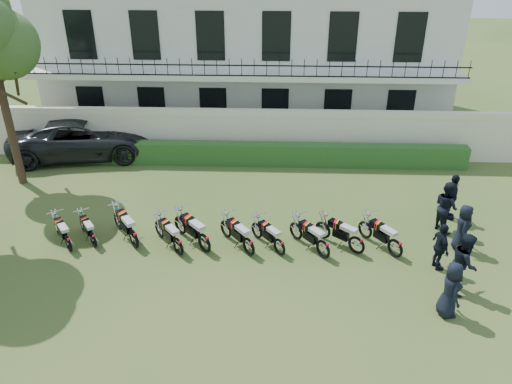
# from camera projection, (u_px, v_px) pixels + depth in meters

# --- Properties ---
(ground) EXTENTS (100.00, 100.00, 0.00)m
(ground) POSITION_uv_depth(u_px,v_px,m) (226.00, 256.00, 16.17)
(ground) COLOR #334F1F
(ground) RESTS_ON ground
(perimeter_wall) EXTENTS (30.00, 0.35, 2.30)m
(perimeter_wall) POSITION_uv_depth(u_px,v_px,m) (242.00, 133.00, 22.69)
(perimeter_wall) COLOR beige
(perimeter_wall) RESTS_ON ground
(hedge) EXTENTS (18.00, 0.60, 1.00)m
(hedge) POSITION_uv_depth(u_px,v_px,m) (263.00, 154.00, 22.26)
(hedge) COLOR #19461C
(hedge) RESTS_ON ground
(building) EXTENTS (20.40, 9.60, 7.40)m
(building) POSITION_uv_depth(u_px,v_px,m) (248.00, 49.00, 26.77)
(building) COLOR silver
(building) RESTS_ON ground
(motorcycle_0) EXTENTS (1.17, 1.49, 0.99)m
(motorcycle_0) POSITION_uv_depth(u_px,v_px,m) (68.00, 240.00, 16.22)
(motorcycle_0) COLOR black
(motorcycle_0) RESTS_ON ground
(motorcycle_1) EXTENTS (1.07, 1.43, 0.93)m
(motorcycle_1) POSITION_uv_depth(u_px,v_px,m) (93.00, 236.00, 16.44)
(motorcycle_1) COLOR black
(motorcycle_1) RESTS_ON ground
(motorcycle_2) EXTENTS (1.33, 1.73, 1.13)m
(motorcycle_2) POSITION_uv_depth(u_px,v_px,m) (133.00, 235.00, 16.36)
(motorcycle_2) COLOR black
(motorcycle_2) RESTS_ON ground
(motorcycle_3) EXTENTS (1.28, 1.58, 1.06)m
(motorcycle_3) POSITION_uv_depth(u_px,v_px,m) (178.00, 243.00, 16.01)
(motorcycle_3) COLOR black
(motorcycle_3) RESTS_ON ground
(motorcycle_4) EXTENTS (1.50, 1.64, 1.16)m
(motorcycle_4) POSITION_uv_depth(u_px,v_px,m) (204.00, 239.00, 16.13)
(motorcycle_4) COLOR black
(motorcycle_4) RESTS_ON ground
(motorcycle_5) EXTENTS (1.30, 1.60, 1.07)m
(motorcycle_5) POSITION_uv_depth(u_px,v_px,m) (249.00, 243.00, 16.00)
(motorcycle_5) COLOR black
(motorcycle_5) RESTS_ON ground
(motorcycle_6) EXTENTS (1.19, 1.49, 0.99)m
(motorcycle_6) POSITION_uv_depth(u_px,v_px,m) (279.00, 243.00, 16.03)
(motorcycle_6) COLOR black
(motorcycle_6) RESTS_ON ground
(motorcycle_7) EXTENTS (1.29, 1.61, 1.08)m
(motorcycle_7) POSITION_uv_depth(u_px,v_px,m) (323.00, 245.00, 15.87)
(motorcycle_7) COLOR black
(motorcycle_7) RESTS_ON ground
(motorcycle_8) EXTENTS (1.55, 1.36, 1.07)m
(motorcycle_8) POSITION_uv_depth(u_px,v_px,m) (357.00, 241.00, 16.08)
(motorcycle_8) COLOR black
(motorcycle_8) RESTS_ON ground
(motorcycle_9) EXTENTS (1.24, 1.65, 1.07)m
(motorcycle_9) POSITION_uv_depth(u_px,v_px,m) (396.00, 244.00, 15.92)
(motorcycle_9) COLOR black
(motorcycle_9) RESTS_ON ground
(suv) EXTENTS (6.94, 4.12, 1.81)m
(suv) POSITION_uv_depth(u_px,v_px,m) (84.00, 138.00, 22.95)
(suv) COLOR black
(suv) RESTS_ON ground
(officer_0) EXTENTS (0.60, 0.86, 1.67)m
(officer_0) POSITION_uv_depth(u_px,v_px,m) (451.00, 290.00, 13.38)
(officer_0) COLOR black
(officer_0) RESTS_ON ground
(officer_1) EXTENTS (0.96, 1.09, 1.90)m
(officer_1) POSITION_uv_depth(u_px,v_px,m) (464.00, 263.00, 14.27)
(officer_1) COLOR black
(officer_1) RESTS_ON ground
(officer_2) EXTENTS (0.53, 0.98, 1.59)m
(officer_2) POSITION_uv_depth(u_px,v_px,m) (441.00, 247.00, 15.25)
(officer_2) COLOR black
(officer_2) RESTS_ON ground
(officer_3) EXTENTS (0.69, 0.89, 1.61)m
(officer_3) POSITION_uv_depth(u_px,v_px,m) (463.00, 228.00, 16.22)
(officer_3) COLOR black
(officer_3) RESTS_ON ground
(officer_4) EXTENTS (0.91, 1.05, 1.85)m
(officer_4) POSITION_uv_depth(u_px,v_px,m) (446.00, 206.00, 17.20)
(officer_4) COLOR black
(officer_4) RESTS_ON ground
(officer_5) EXTENTS (0.70, 1.10, 1.74)m
(officer_5) POSITION_uv_depth(u_px,v_px,m) (452.00, 197.00, 17.94)
(officer_5) COLOR black
(officer_5) RESTS_ON ground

